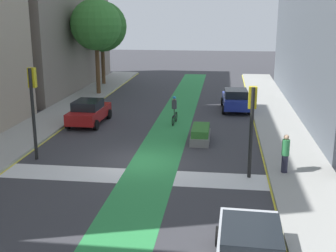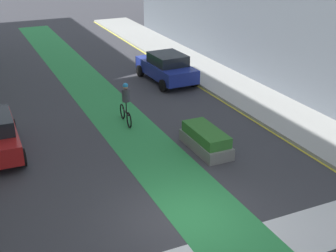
% 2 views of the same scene
% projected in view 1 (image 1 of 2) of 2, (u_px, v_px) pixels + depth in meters
% --- Properties ---
extents(ground_plane, '(120.00, 120.00, 0.00)m').
position_uv_depth(ground_plane, '(141.00, 161.00, 21.35)').
color(ground_plane, '#38383D').
extents(bike_lane_paint, '(2.40, 60.00, 0.01)m').
position_uv_depth(bike_lane_paint, '(155.00, 162.00, 21.26)').
color(bike_lane_paint, '#2D8C47').
rests_on(bike_lane_paint, ground_plane).
extents(crosswalk_band, '(12.00, 1.80, 0.01)m').
position_uv_depth(crosswalk_band, '(133.00, 176.00, 19.43)').
color(crosswalk_band, silver).
rests_on(crosswalk_band, ground_plane).
extents(curb_stripe_left, '(0.16, 60.00, 0.01)m').
position_uv_depth(curb_stripe_left, '(25.00, 156.00, 22.09)').
color(curb_stripe_left, yellow).
rests_on(curb_stripe_left, ground_plane).
extents(sidewalk_right, '(3.00, 60.00, 0.15)m').
position_uv_depth(sidewalk_right, '(298.00, 167.00, 20.41)').
color(sidewalk_right, '#9E9E99').
rests_on(sidewalk_right, ground_plane).
extents(curb_stripe_right, '(0.16, 60.00, 0.01)m').
position_uv_depth(curb_stripe_right, '(266.00, 167.00, 20.61)').
color(curb_stripe_right, yellow).
rests_on(curb_stripe_right, ground_plane).
extents(traffic_signal_near_right, '(0.35, 0.52, 4.03)m').
position_uv_depth(traffic_signal_near_right, '(252.00, 114.00, 18.70)').
color(traffic_signal_near_right, black).
rests_on(traffic_signal_near_right, ground_plane).
extents(traffic_signal_near_left, '(0.35, 0.52, 4.52)m').
position_uv_depth(traffic_signal_near_left, '(33.00, 96.00, 20.96)').
color(traffic_signal_near_left, black).
rests_on(traffic_signal_near_left, ground_plane).
extents(car_red_left_far, '(2.09, 4.23, 1.57)m').
position_uv_depth(car_red_left_far, '(89.00, 112.00, 28.16)').
color(car_red_left_far, '#A51919').
rests_on(car_red_left_far, ground_plane).
extents(car_blue_right_far, '(2.16, 4.27, 1.57)m').
position_uv_depth(car_blue_right_far, '(236.00, 99.00, 32.00)').
color(car_blue_right_far, navy).
rests_on(car_blue_right_far, ground_plane).
extents(car_silver_right_near, '(2.13, 4.25, 1.57)m').
position_uv_depth(car_silver_right_near, '(250.00, 251.00, 11.93)').
color(car_silver_right_near, '#B2B7BF').
rests_on(car_silver_right_near, ground_plane).
extents(cyclist_in_lane, '(0.32, 1.73, 1.86)m').
position_uv_depth(cyclist_in_lane, '(174.00, 109.00, 28.02)').
color(cyclist_in_lane, black).
rests_on(cyclist_in_lane, ground_plane).
extents(pedestrian_sidewalk_right_a, '(0.34, 0.34, 1.75)m').
position_uv_depth(pedestrian_sidewalk_right_a, '(285.00, 153.00, 19.27)').
color(pedestrian_sidewalk_right_a, '#262638').
rests_on(pedestrian_sidewalk_right_a, sidewalk_right).
extents(street_tree_near, '(4.28, 4.28, 7.95)m').
position_uv_depth(street_tree_near, '(96.00, 25.00, 36.46)').
color(street_tree_near, brown).
rests_on(street_tree_near, sidewalk_left).
extents(street_tree_far, '(4.76, 4.76, 7.86)m').
position_uv_depth(street_tree_far, '(102.00, 27.00, 41.48)').
color(street_tree_far, brown).
rests_on(street_tree_far, sidewalk_left).
extents(median_planter, '(1.03, 2.50, 0.85)m').
position_uv_depth(median_planter, '(200.00, 134.00, 24.47)').
color(median_planter, slate).
rests_on(median_planter, ground_plane).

